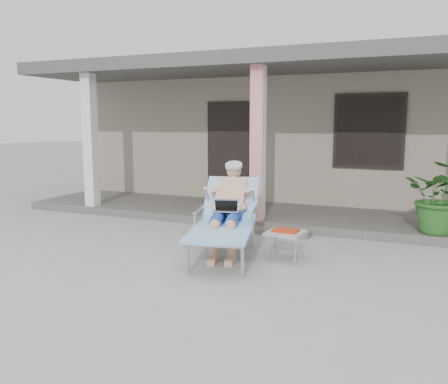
% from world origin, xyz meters
% --- Properties ---
extents(ground, '(60.00, 60.00, 0.00)m').
position_xyz_m(ground, '(0.00, 0.00, 0.00)').
color(ground, '#9E9E99').
rests_on(ground, ground).
extents(house, '(10.40, 5.40, 3.30)m').
position_xyz_m(house, '(0.00, 6.50, 1.67)').
color(house, gray).
rests_on(house, ground).
extents(porch_deck, '(10.00, 2.00, 0.15)m').
position_xyz_m(porch_deck, '(0.00, 3.00, 0.07)').
color(porch_deck, '#605B56').
rests_on(porch_deck, ground).
extents(porch_overhang, '(10.00, 2.30, 2.85)m').
position_xyz_m(porch_overhang, '(0.00, 2.95, 2.79)').
color(porch_overhang, silver).
rests_on(porch_overhang, porch_deck).
extents(porch_step, '(2.00, 0.30, 0.07)m').
position_xyz_m(porch_step, '(0.00, 1.85, 0.04)').
color(porch_step, '#605B56').
rests_on(porch_step, ground).
extents(lounger, '(1.24, 2.12, 1.33)m').
position_xyz_m(lounger, '(0.13, 0.49, 0.82)').
color(lounger, '#B7B7BC').
rests_on(lounger, ground).
extents(side_table, '(0.50, 0.50, 0.41)m').
position_xyz_m(side_table, '(0.97, 0.50, 0.35)').
color(side_table, '#A4A49F').
rests_on(side_table, ground).
extents(potted_palm, '(1.10, 0.98, 1.12)m').
position_xyz_m(potted_palm, '(2.88, 2.29, 0.71)').
color(potted_palm, '#26591E').
rests_on(potted_palm, porch_deck).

